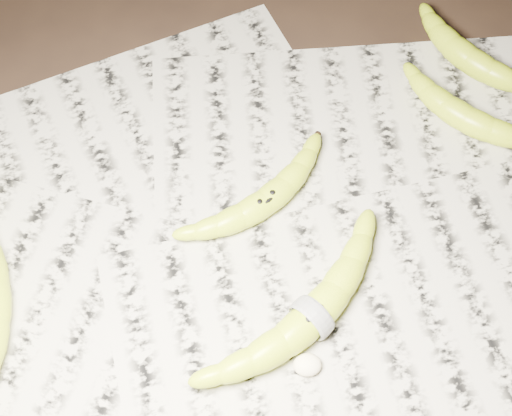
{
  "coord_description": "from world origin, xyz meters",
  "views": [
    {
      "loc": [
        -0.01,
        -0.3,
        0.7
      ],
      "look_at": [
        0.01,
        0.05,
        0.05
      ],
      "focal_mm": 50.0,
      "sensor_mm": 36.0,
      "label": 1
    }
  ],
  "objects_px": {
    "banana_upper_a": "(467,117)",
    "banana_upper_b": "(470,57)",
    "banana_taped": "(312,317)",
    "banana_center": "(265,201)"
  },
  "relations": [
    {
      "from": "banana_upper_a",
      "to": "banana_upper_b",
      "type": "bearing_deg",
      "value": 115.72
    },
    {
      "from": "banana_taped",
      "to": "banana_upper_b",
      "type": "height_order",
      "value": "banana_taped"
    },
    {
      "from": "banana_upper_b",
      "to": "banana_taped",
      "type": "bearing_deg",
      "value": -76.29
    },
    {
      "from": "banana_center",
      "to": "banana_upper_a",
      "type": "relative_size",
      "value": 1.04
    },
    {
      "from": "banana_center",
      "to": "banana_upper_b",
      "type": "xyz_separation_m",
      "value": [
        0.26,
        0.18,
        0.0
      ]
    },
    {
      "from": "banana_center",
      "to": "banana_taped",
      "type": "bearing_deg",
      "value": -109.61
    },
    {
      "from": "banana_upper_b",
      "to": "banana_upper_a",
      "type": "bearing_deg",
      "value": -54.55
    },
    {
      "from": "banana_taped",
      "to": "banana_upper_a",
      "type": "height_order",
      "value": "banana_taped"
    },
    {
      "from": "banana_taped",
      "to": "banana_upper_a",
      "type": "relative_size",
      "value": 1.35
    },
    {
      "from": "banana_upper_a",
      "to": "banana_center",
      "type": "bearing_deg",
      "value": -119.26
    }
  ]
}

